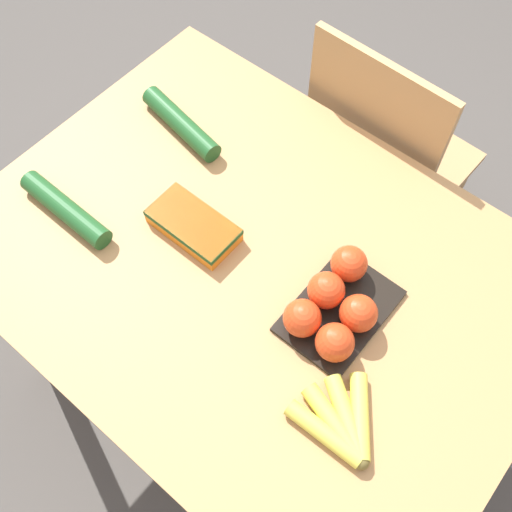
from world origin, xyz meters
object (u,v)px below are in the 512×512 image
Objects in this scene: banana_bunch at (342,424)px; chair at (380,163)px; cucumber_near at (66,209)px; cucumber_far at (181,123)px; carrot_bag at (193,225)px; tomato_pack at (335,306)px.

chair is at bearing 115.61° from banana_bunch.
cucumber_near is 0.98× the size of cucumber_far.
banana_bunch is 0.74m from cucumber_near.
banana_bunch is (0.37, -0.77, 0.30)m from chair.
banana_bunch is at bearing -24.98° from cucumber_far.
banana_bunch is at bearing 0.72° from cucumber_near.
carrot_bag is 0.28m from cucumber_near.
banana_bunch is 0.70× the size of cucumber_near.
carrot_bag is at bearing 164.18° from banana_bunch.
banana_bunch is at bearing 117.34° from chair.
banana_bunch is 0.69× the size of cucumber_far.
cucumber_far is at bearing 155.02° from banana_bunch.
cucumber_far is (-0.71, 0.33, 0.01)m from banana_bunch.
carrot_bag reaches higher than banana_bunch.
cucumber_far is (0.02, 0.34, 0.00)m from cucumber_near.
cucumber_near is (-0.24, -0.15, 0.00)m from carrot_bag.
cucumber_near and cucumber_far have the same top height.
chair reaches higher than tomato_pack.
tomato_pack is 0.62m from cucumber_near.
carrot_bag is (-0.35, -0.03, -0.02)m from tomato_pack.
tomato_pack reaches higher than carrot_bag.
chair is 3.82× the size of cucumber_far.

